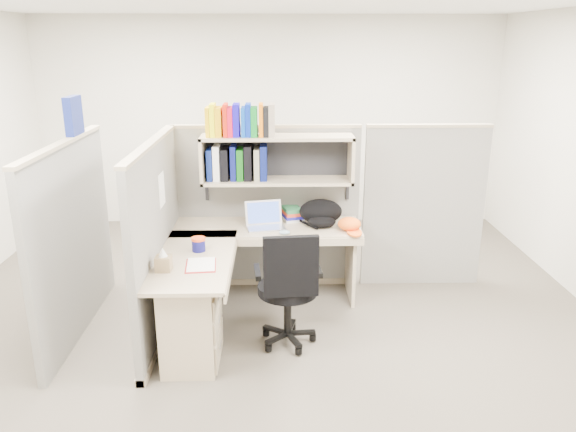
{
  "coord_description": "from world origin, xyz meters",
  "views": [
    {
      "loc": [
        0.09,
        -4.4,
        2.4
      ],
      "look_at": [
        0.19,
        0.25,
        0.93
      ],
      "focal_mm": 35.0,
      "sensor_mm": 36.0,
      "label": 1
    }
  ],
  "objects_px": {
    "laptop": "(266,216)",
    "backpack": "(321,213)",
    "snack_canister": "(199,244)",
    "task_chair": "(288,306)",
    "desk": "(215,295)"
  },
  "relations": [
    {
      "from": "laptop",
      "to": "task_chair",
      "type": "xyz_separation_m",
      "value": [
        0.19,
        -0.84,
        -0.49
      ]
    },
    {
      "from": "laptop",
      "to": "backpack",
      "type": "height_order",
      "value": "laptop"
    },
    {
      "from": "laptop",
      "to": "snack_canister",
      "type": "bearing_deg",
      "value": -145.53
    },
    {
      "from": "desk",
      "to": "backpack",
      "type": "height_order",
      "value": "backpack"
    },
    {
      "from": "backpack",
      "to": "snack_canister",
      "type": "height_order",
      "value": "backpack"
    },
    {
      "from": "laptop",
      "to": "backpack",
      "type": "xyz_separation_m",
      "value": [
        0.52,
        0.09,
        -0.0
      ]
    },
    {
      "from": "snack_canister",
      "to": "task_chair",
      "type": "bearing_deg",
      "value": -21.08
    },
    {
      "from": "laptop",
      "to": "backpack",
      "type": "bearing_deg",
      "value": -1.87
    },
    {
      "from": "desk",
      "to": "task_chair",
      "type": "distance_m",
      "value": 0.6
    },
    {
      "from": "snack_canister",
      "to": "task_chair",
      "type": "relative_size",
      "value": 0.12
    },
    {
      "from": "snack_canister",
      "to": "desk",
      "type": "bearing_deg",
      "value": -57.79
    },
    {
      "from": "backpack",
      "to": "snack_canister",
      "type": "relative_size",
      "value": 3.44
    },
    {
      "from": "snack_canister",
      "to": "backpack",
      "type": "bearing_deg",
      "value": 31.27
    },
    {
      "from": "laptop",
      "to": "task_chair",
      "type": "relative_size",
      "value": 0.34
    },
    {
      "from": "desk",
      "to": "laptop",
      "type": "distance_m",
      "value": 0.98
    }
  ]
}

